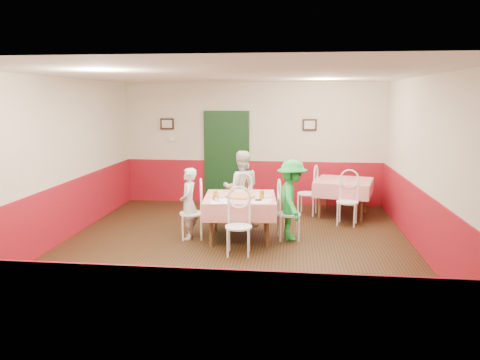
# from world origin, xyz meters

# --- Properties ---
(floor) EXTENTS (7.00, 7.00, 0.00)m
(floor) POSITION_xyz_m (0.00, 0.00, 0.00)
(floor) COLOR black
(floor) RESTS_ON ground
(ceiling) EXTENTS (7.00, 7.00, 0.00)m
(ceiling) POSITION_xyz_m (0.00, 0.00, 2.80)
(ceiling) COLOR white
(ceiling) RESTS_ON back_wall
(back_wall) EXTENTS (6.00, 0.10, 2.80)m
(back_wall) POSITION_xyz_m (0.00, 3.50, 1.40)
(back_wall) COLOR beige
(back_wall) RESTS_ON ground
(front_wall) EXTENTS (6.00, 0.10, 2.80)m
(front_wall) POSITION_xyz_m (0.00, -3.50, 1.40)
(front_wall) COLOR beige
(front_wall) RESTS_ON ground
(left_wall) EXTENTS (0.10, 7.00, 2.80)m
(left_wall) POSITION_xyz_m (-3.00, 0.00, 1.40)
(left_wall) COLOR beige
(left_wall) RESTS_ON ground
(right_wall) EXTENTS (0.10, 7.00, 2.80)m
(right_wall) POSITION_xyz_m (3.00, 0.00, 1.40)
(right_wall) COLOR beige
(right_wall) RESTS_ON ground
(wainscot_back) EXTENTS (6.00, 0.03, 1.00)m
(wainscot_back) POSITION_xyz_m (0.00, 3.48, 0.50)
(wainscot_back) COLOR maroon
(wainscot_back) RESTS_ON ground
(wainscot_front) EXTENTS (6.00, 0.03, 1.00)m
(wainscot_front) POSITION_xyz_m (0.00, -3.48, 0.50)
(wainscot_front) COLOR maroon
(wainscot_front) RESTS_ON ground
(wainscot_left) EXTENTS (0.03, 7.00, 1.00)m
(wainscot_left) POSITION_xyz_m (-2.98, 0.00, 0.50)
(wainscot_left) COLOR maroon
(wainscot_left) RESTS_ON ground
(wainscot_right) EXTENTS (0.03, 7.00, 1.00)m
(wainscot_right) POSITION_xyz_m (2.98, 0.00, 0.50)
(wainscot_right) COLOR maroon
(wainscot_right) RESTS_ON ground
(door) EXTENTS (0.96, 0.06, 2.10)m
(door) POSITION_xyz_m (-0.60, 3.45, 1.05)
(door) COLOR black
(door) RESTS_ON ground
(picture_left) EXTENTS (0.32, 0.03, 0.26)m
(picture_left) POSITION_xyz_m (-2.00, 3.45, 1.85)
(picture_left) COLOR black
(picture_left) RESTS_ON back_wall
(picture_right) EXTENTS (0.32, 0.03, 0.26)m
(picture_right) POSITION_xyz_m (1.30, 3.45, 1.85)
(picture_right) COLOR black
(picture_right) RESTS_ON back_wall
(thermostat) EXTENTS (0.10, 0.03, 0.10)m
(thermostat) POSITION_xyz_m (-1.90, 3.45, 1.50)
(thermostat) COLOR white
(thermostat) RESTS_ON back_wall
(main_table) EXTENTS (1.32, 1.32, 0.77)m
(main_table) POSITION_xyz_m (0.04, 0.63, 0.38)
(main_table) COLOR red
(main_table) RESTS_ON ground
(second_table) EXTENTS (1.35, 1.35, 0.77)m
(second_table) POSITION_xyz_m (2.01, 2.53, 0.38)
(second_table) COLOR red
(second_table) RESTS_ON ground
(chair_left) EXTENTS (0.50, 0.50, 0.90)m
(chair_left) POSITION_xyz_m (-0.81, 0.56, 0.45)
(chair_left) COLOR white
(chair_left) RESTS_ON ground
(chair_right) EXTENTS (0.48, 0.48, 0.90)m
(chair_right) POSITION_xyz_m (0.88, 0.71, 0.45)
(chair_right) COLOR white
(chair_right) RESTS_ON ground
(chair_far) EXTENTS (0.53, 0.53, 0.90)m
(chair_far) POSITION_xyz_m (-0.04, 1.48, 0.45)
(chair_far) COLOR white
(chair_far) RESTS_ON ground
(chair_near) EXTENTS (0.44, 0.44, 0.90)m
(chair_near) POSITION_xyz_m (0.11, -0.21, 0.45)
(chair_near) COLOR white
(chair_near) RESTS_ON ground
(chair_second_a) EXTENTS (0.51, 0.51, 0.90)m
(chair_second_a) POSITION_xyz_m (1.26, 2.53, 0.45)
(chair_second_a) COLOR white
(chair_second_a) RESTS_ON ground
(chair_second_b) EXTENTS (0.51, 0.51, 0.90)m
(chair_second_b) POSITION_xyz_m (2.01, 1.78, 0.45)
(chair_second_b) COLOR white
(chair_second_b) RESTS_ON ground
(pizza) EXTENTS (0.53, 0.53, 0.03)m
(pizza) POSITION_xyz_m (0.05, 0.60, 0.78)
(pizza) COLOR #B74723
(pizza) RESTS_ON main_table
(plate_left) EXTENTS (0.27, 0.27, 0.01)m
(plate_left) POSITION_xyz_m (-0.37, 0.57, 0.77)
(plate_left) COLOR white
(plate_left) RESTS_ON main_table
(plate_right) EXTENTS (0.27, 0.27, 0.01)m
(plate_right) POSITION_xyz_m (0.47, 0.65, 0.77)
(plate_right) COLOR white
(plate_right) RESTS_ON main_table
(plate_far) EXTENTS (0.27, 0.27, 0.01)m
(plate_far) POSITION_xyz_m (-0.00, 1.06, 0.77)
(plate_far) COLOR white
(plate_far) RESTS_ON main_table
(glass_a) EXTENTS (0.08, 0.08, 0.13)m
(glass_a) POSITION_xyz_m (-0.35, 0.37, 0.83)
(glass_a) COLOR #BF7219
(glass_a) RESTS_ON main_table
(glass_b) EXTENTS (0.08, 0.08, 0.14)m
(glass_b) POSITION_xyz_m (0.43, 0.48, 0.83)
(glass_b) COLOR #BF7219
(glass_b) RESTS_ON main_table
(glass_c) EXTENTS (0.08, 0.08, 0.13)m
(glass_c) POSITION_xyz_m (-0.16, 1.00, 0.82)
(glass_c) COLOR #BF7219
(glass_c) RESTS_ON main_table
(beer_bottle) EXTENTS (0.06, 0.06, 0.21)m
(beer_bottle) POSITION_xyz_m (0.11, 1.04, 0.87)
(beer_bottle) COLOR #381C0A
(beer_bottle) RESTS_ON main_table
(shaker_a) EXTENTS (0.04, 0.04, 0.09)m
(shaker_a) POSITION_xyz_m (-0.32, 0.19, 0.81)
(shaker_a) COLOR silver
(shaker_a) RESTS_ON main_table
(shaker_b) EXTENTS (0.04, 0.04, 0.09)m
(shaker_b) POSITION_xyz_m (-0.27, 0.16, 0.81)
(shaker_b) COLOR silver
(shaker_b) RESTS_ON main_table
(shaker_c) EXTENTS (0.04, 0.04, 0.09)m
(shaker_c) POSITION_xyz_m (-0.36, 0.26, 0.81)
(shaker_c) COLOR #B23319
(shaker_c) RESTS_ON main_table
(menu_left) EXTENTS (0.38, 0.46, 0.00)m
(menu_left) POSITION_xyz_m (-0.25, 0.19, 0.76)
(menu_left) COLOR white
(menu_left) RESTS_ON main_table
(menu_right) EXTENTS (0.35, 0.43, 0.00)m
(menu_right) POSITION_xyz_m (0.44, 0.31, 0.76)
(menu_right) COLOR white
(menu_right) RESTS_ON main_table
(wallet) EXTENTS (0.12, 0.10, 0.02)m
(wallet) POSITION_xyz_m (0.38, 0.34, 0.77)
(wallet) COLOR black
(wallet) RESTS_ON main_table
(diner_left) EXTENTS (0.35, 0.49, 1.25)m
(diner_left) POSITION_xyz_m (-0.86, 0.56, 0.63)
(diner_left) COLOR gray
(diner_left) RESTS_ON ground
(diner_far) EXTENTS (0.79, 0.66, 1.46)m
(diner_far) POSITION_xyz_m (-0.04, 1.53, 0.73)
(diner_far) COLOR gray
(diner_far) RESTS_ON ground
(diner_right) EXTENTS (0.64, 0.97, 1.41)m
(diner_right) POSITION_xyz_m (0.93, 0.71, 0.70)
(diner_right) COLOR gray
(diner_right) RESTS_ON ground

